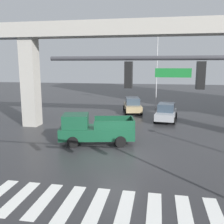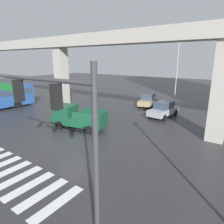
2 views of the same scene
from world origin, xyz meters
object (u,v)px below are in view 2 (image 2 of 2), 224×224
(sedan_silver, at_px, (163,109))
(flagpole, at_px, (178,63))
(pickup_truck, at_px, (76,118))
(sedan_tan, at_px, (148,100))
(traffic_signal_mast, at_px, (38,108))

(sedan_silver, height_order, flagpole, flagpole)
(sedan_silver, bearing_deg, pickup_truck, -121.84)
(pickup_truck, bearing_deg, sedan_tan, 82.83)
(pickup_truck, relative_size, sedan_tan, 1.18)
(pickup_truck, relative_size, sedan_silver, 1.20)
(sedan_tan, distance_m, sedan_silver, 5.29)
(sedan_tan, xyz_separation_m, traffic_signal_mast, (5.24, -20.58, 3.71))
(sedan_tan, bearing_deg, sedan_silver, -45.87)
(sedan_tan, xyz_separation_m, flagpole, (2.70, 3.34, 4.88))
(pickup_truck, xyz_separation_m, sedan_tan, (1.53, 12.20, -0.14))
(sedan_tan, distance_m, traffic_signal_mast, 21.56)
(traffic_signal_mast, relative_size, flagpole, 0.88)
(flagpole, bearing_deg, sedan_tan, -128.94)
(pickup_truck, height_order, traffic_signal_mast, traffic_signal_mast)
(pickup_truck, bearing_deg, flagpole, 74.77)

